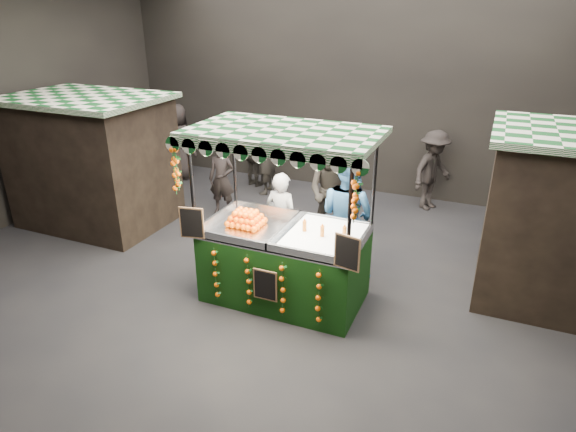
% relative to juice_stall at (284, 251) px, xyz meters
% --- Properties ---
extents(ground, '(12.00, 12.00, 0.00)m').
position_rel_juice_stall_xyz_m(ground, '(-0.33, 0.23, -0.82)').
color(ground, black).
rests_on(ground, ground).
extents(market_hall, '(12.10, 10.10, 5.05)m').
position_rel_juice_stall_xyz_m(market_hall, '(-0.33, 0.23, 2.56)').
color(market_hall, black).
rests_on(market_hall, ground).
extents(neighbour_stall_left, '(3.00, 2.20, 2.60)m').
position_rel_juice_stall_xyz_m(neighbour_stall_left, '(-4.73, 1.23, 0.49)').
color(neighbour_stall_left, black).
rests_on(neighbour_stall_left, ground).
extents(juice_stall, '(2.73, 1.60, 2.64)m').
position_rel_juice_stall_xyz_m(juice_stall, '(0.00, 0.00, 0.00)').
color(juice_stall, black).
rests_on(juice_stall, ground).
extents(vendor_grey, '(0.65, 0.48, 1.66)m').
position_rel_juice_stall_xyz_m(vendor_grey, '(-0.50, 1.04, 0.01)').
color(vendor_grey, gray).
rests_on(vendor_grey, ground).
extents(vendor_blue, '(1.24, 1.13, 2.07)m').
position_rel_juice_stall_xyz_m(vendor_blue, '(0.61, 1.17, 0.21)').
color(vendor_blue, '#2A5687').
rests_on(vendor_blue, ground).
extents(shopper_0, '(0.62, 0.45, 1.56)m').
position_rel_juice_stall_xyz_m(shopper_0, '(-2.59, 2.60, -0.04)').
color(shopper_0, black).
rests_on(shopper_0, ground).
extents(shopper_1, '(0.96, 0.75, 1.95)m').
position_rel_juice_stall_xyz_m(shopper_1, '(-0.03, 2.30, 0.15)').
color(shopper_1, black).
rests_on(shopper_1, ground).
extents(shopper_2, '(1.00, 0.66, 1.58)m').
position_rel_juice_stall_xyz_m(shopper_2, '(-2.75, 4.46, -0.03)').
color(shopper_2, black).
rests_on(shopper_2, ground).
extents(shopper_3, '(1.11, 1.31, 1.76)m').
position_rel_juice_stall_xyz_m(shopper_3, '(1.49, 4.64, 0.06)').
color(shopper_3, black).
rests_on(shopper_3, ground).
extents(shopper_4, '(0.96, 0.64, 1.92)m').
position_rel_juice_stall_xyz_m(shopper_4, '(-4.83, 4.24, 0.14)').
color(shopper_4, '#292321').
rests_on(shopper_4, ground).
extents(shopper_5, '(1.39, 1.24, 1.53)m').
position_rel_juice_stall_xyz_m(shopper_5, '(4.17, 3.46, -0.06)').
color(shopper_5, '#2C2524').
rests_on(shopper_5, ground).
extents(shopper_6, '(0.54, 0.73, 1.81)m').
position_rel_juice_stall_xyz_m(shopper_6, '(-2.27, 4.10, 0.08)').
color(shopper_6, black).
rests_on(shopper_6, ground).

